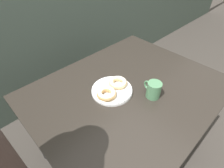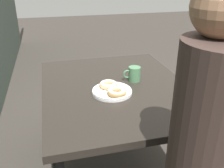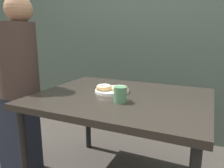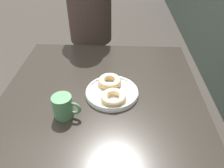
# 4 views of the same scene
# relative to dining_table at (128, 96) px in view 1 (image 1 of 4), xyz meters

# --- Properties ---
(ground_plane) EXTENTS (14.00, 14.00, 0.00)m
(ground_plane) POSITION_rel_dining_table_xyz_m (0.00, -0.14, -0.64)
(ground_plane) COLOR #38332D
(dining_table) EXTENTS (1.15, 0.92, 0.71)m
(dining_table) POSITION_rel_dining_table_xyz_m (0.00, 0.00, 0.00)
(dining_table) COLOR #28231E
(dining_table) RESTS_ON ground_plane
(donut_plate) EXTENTS (0.26, 0.24, 0.05)m
(donut_plate) POSITION_rel_dining_table_xyz_m (-0.09, 0.05, 0.09)
(donut_plate) COLOR white
(donut_plate) RESTS_ON dining_table
(coffee_mug) EXTENTS (0.08, 0.12, 0.10)m
(coffee_mug) POSITION_rel_dining_table_xyz_m (0.05, -0.14, 0.12)
(coffee_mug) COLOR #4C7F56
(coffee_mug) RESTS_ON dining_table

